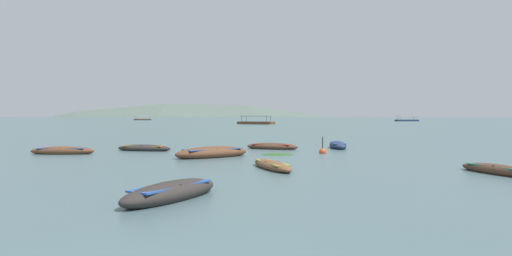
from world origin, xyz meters
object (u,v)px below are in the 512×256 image
rowboat_0 (272,165)px  rowboat_10 (498,170)px  rowboat_9 (338,145)px  ferry_1 (407,120)px  rowboat_3 (144,148)px  rowboat_5 (272,147)px  ferry_0 (256,123)px  mooring_buoy (323,152)px  ferry_2 (143,119)px  rowboat_1 (171,192)px  rowboat_7 (212,153)px  rowboat_8 (63,151)px

rowboat_0 → rowboat_10: rowboat_10 is taller
rowboat_9 → ferry_1: size_ratio=0.33×
rowboat_0 → rowboat_3: bearing=134.5°
rowboat_0 → rowboat_5: bearing=91.0°
rowboat_10 → ferry_0: size_ratio=0.33×
rowboat_9 → rowboat_10: size_ratio=0.92×
rowboat_0 → mooring_buoy: mooring_buoy is taller
rowboat_9 → ferry_0: 87.40m
rowboat_10 → mooring_buoy: size_ratio=3.07×
rowboat_3 → ferry_2: 200.82m
rowboat_3 → ferry_2: size_ratio=0.40×
rowboat_0 → rowboat_10: size_ratio=1.06×
rowboat_1 → rowboat_7: rowboat_7 is taller
rowboat_3 → rowboat_5: (8.65, 1.98, 0.01)m
rowboat_5 → rowboat_7: (-3.33, -5.96, 0.07)m
rowboat_8 → rowboat_5: bearing=19.7°
ferry_0 → ferry_2: size_ratio=1.12×
rowboat_1 → ferry_1: bearing=71.1°
rowboat_7 → ferry_1: bearing=69.6°
mooring_buoy → rowboat_0: bearing=-111.7°
rowboat_8 → mooring_buoy: bearing=4.6°
rowboat_0 → rowboat_8: rowboat_8 is taller
rowboat_1 → ferry_2: 217.86m
rowboat_10 → mooring_buoy: mooring_buoy is taller
rowboat_1 → rowboat_7: bearing=93.8°
rowboat_7 → ferry_0: ferry_0 is taller
rowboat_8 → ferry_1: ferry_1 is taller
rowboat_10 → rowboat_7: bearing=153.9°
ferry_1 → ferry_2: same height
rowboat_1 → rowboat_10: bearing=25.6°
ferry_0 → ferry_1: bearing=46.7°
ferry_0 → rowboat_9: bearing=-82.9°
rowboat_7 → rowboat_9: size_ratio=1.36×
rowboat_9 → ferry_1: ferry_1 is taller
rowboat_3 → rowboat_9: (13.44, 2.98, 0.04)m
ferry_1 → rowboat_5: bearing=-110.1°
rowboat_3 → ferry_0: size_ratio=0.36×
rowboat_9 → mooring_buoy: bearing=-109.9°
rowboat_0 → ferry_2: ferry_2 is taller
ferry_1 → rowboat_0: bearing=-108.8°
rowboat_0 → mooring_buoy: bearing=68.3°
ferry_2 → mooring_buoy: (76.13, -191.59, -0.34)m
mooring_buoy → ferry_0: bearing=95.8°
rowboat_7 → ferry_2: (-69.56, 194.24, 0.21)m
rowboat_8 → ferry_2: (-59.98, 192.90, 0.26)m
rowboat_5 → rowboat_10: 15.39m
rowboat_10 → ferry_1: ferry_1 is taller
rowboat_0 → rowboat_5: rowboat_5 is taller
rowboat_1 → ferry_2: ferry_2 is taller
rowboat_10 → rowboat_8: bearing=161.3°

